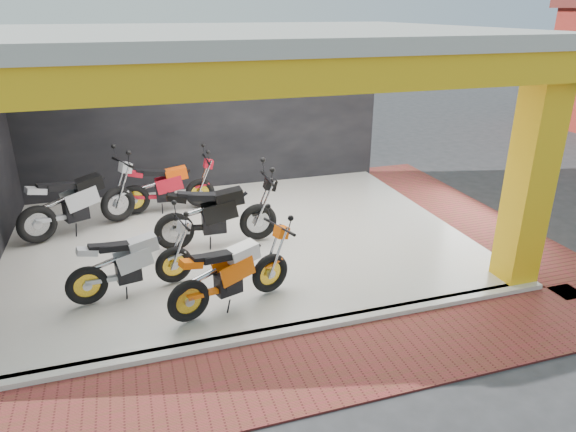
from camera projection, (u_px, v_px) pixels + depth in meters
name	position (u px, v px, depth m)	size (l,w,h in m)	color
ground	(269.00, 296.00, 7.67)	(80.00, 80.00, 0.00)	#2D2D30
showroom_floor	(239.00, 239.00, 9.41)	(8.00, 6.00, 0.10)	white
showroom_ceiling	(231.00, 35.00, 8.08)	(8.40, 6.40, 0.20)	beige
back_wall	(206.00, 116.00, 11.51)	(8.20, 0.20, 3.50)	black
corner_column	(531.00, 175.00, 7.40)	(0.50, 0.50, 3.50)	yellow
header_beam_front	(289.00, 77.00, 5.54)	(8.40, 0.30, 0.40)	yellow
header_beam_right	(448.00, 49.00, 9.32)	(0.30, 6.40, 0.40)	yellow
floor_kerb	(290.00, 331.00, 6.75)	(8.00, 0.20, 0.10)	white
paver_front	(310.00, 370.00, 6.07)	(9.00, 1.40, 0.03)	maroon
paver_right	(463.00, 212.00, 10.78)	(1.40, 7.00, 0.03)	maroon
moto_hero	(270.00, 255.00, 7.33)	(2.00, 0.74, 1.22)	#FF630A
moto_row_a	(173.00, 248.00, 7.60)	(1.93, 0.71, 1.18)	#B4B6BC
moto_row_b	(258.00, 205.00, 9.00)	(2.26, 0.84, 1.38)	black
moto_row_c	(199.00, 179.00, 10.55)	(2.04, 0.75, 1.24)	red
moto_row_d	(116.00, 188.00, 9.79)	(2.31, 0.85, 1.41)	#ACB0B4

